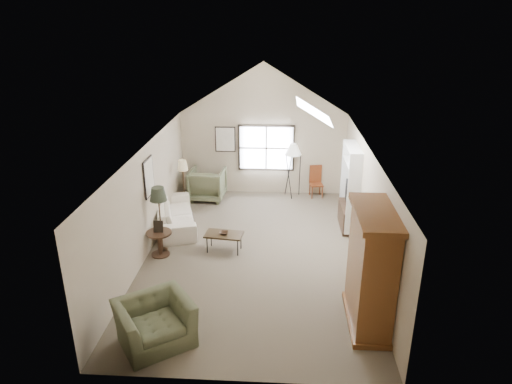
# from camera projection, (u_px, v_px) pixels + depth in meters

# --- Properties ---
(room_shell) EXTENTS (5.01, 8.01, 4.00)m
(room_shell) POSITION_uv_depth(u_px,v_px,m) (255.00, 119.00, 9.54)
(room_shell) COLOR #675B4A
(room_shell) RESTS_ON ground
(window) EXTENTS (1.72, 0.08, 1.42)m
(window) POSITION_uv_depth(u_px,v_px,m) (266.00, 148.00, 13.86)
(window) COLOR black
(window) RESTS_ON room_shell
(skylight) EXTENTS (0.80, 1.20, 0.52)m
(skylight) POSITION_uv_depth(u_px,v_px,m) (315.00, 110.00, 10.30)
(skylight) COLOR white
(skylight) RESTS_ON room_shell
(wall_art) EXTENTS (1.97, 3.71, 0.88)m
(wall_art) POSITION_uv_depth(u_px,v_px,m) (188.00, 158.00, 11.99)
(wall_art) COLOR black
(wall_art) RESTS_ON room_shell
(armoire) EXTENTS (0.60, 1.50, 2.20)m
(armoire) POSITION_uv_depth(u_px,v_px,m) (371.00, 269.00, 7.95)
(armoire) COLOR brown
(armoire) RESTS_ON ground
(tv_alcove) EXTENTS (0.32, 1.30, 2.10)m
(tv_alcove) POSITION_uv_depth(u_px,v_px,m) (350.00, 186.00, 11.65)
(tv_alcove) COLOR white
(tv_alcove) RESTS_ON ground
(media_console) EXTENTS (0.34, 1.18, 0.60)m
(media_console) POSITION_uv_depth(u_px,v_px,m) (347.00, 216.00, 11.96)
(media_console) COLOR #382316
(media_console) RESTS_ON ground
(tv_panel) EXTENTS (0.05, 0.90, 0.55)m
(tv_panel) POSITION_uv_depth(u_px,v_px,m) (349.00, 194.00, 11.73)
(tv_panel) COLOR black
(tv_panel) RESTS_ON media_console
(sofa) EXTENTS (1.54, 2.52, 0.69)m
(sofa) POSITION_uv_depth(u_px,v_px,m) (175.00, 213.00, 12.02)
(sofa) COLOR silver
(sofa) RESTS_ON ground
(armchair_near) EXTENTS (1.58, 1.54, 0.78)m
(armchair_near) POSITION_uv_depth(u_px,v_px,m) (155.00, 322.00, 7.71)
(armchair_near) COLOR #5B6043
(armchair_near) RESTS_ON ground
(armchair_far) EXTENTS (1.08, 1.10, 0.94)m
(armchair_far) POSITION_uv_depth(u_px,v_px,m) (207.00, 184.00, 13.73)
(armchair_far) COLOR #566043
(armchair_far) RESTS_ON ground
(coffee_table) EXTENTS (0.93, 0.59, 0.45)m
(coffee_table) POSITION_uv_depth(u_px,v_px,m) (224.00, 242.00, 10.76)
(coffee_table) COLOR #342615
(coffee_table) RESTS_ON ground
(bowl) EXTENTS (0.23, 0.23, 0.05)m
(bowl) POSITION_uv_depth(u_px,v_px,m) (224.00, 233.00, 10.67)
(bowl) COLOR #382717
(bowl) RESTS_ON coffee_table
(side_table) EXTENTS (0.73, 0.73, 0.59)m
(side_table) POSITION_uv_depth(u_px,v_px,m) (160.00, 244.00, 10.55)
(side_table) COLOR #352116
(side_table) RESTS_ON ground
(side_chair) EXTENTS (0.44, 0.44, 0.97)m
(side_chair) POSITION_uv_depth(u_px,v_px,m) (316.00, 182.00, 13.88)
(side_chair) COLOR brown
(side_chair) RESTS_ON ground
(tripod_lamp) EXTENTS (0.53, 0.53, 1.70)m
(tripod_lamp) POSITION_uv_depth(u_px,v_px,m) (293.00, 170.00, 13.79)
(tripod_lamp) COLOR white
(tripod_lamp) RESTS_ON ground
(dark_lamp) EXTENTS (0.49, 0.49, 1.64)m
(dark_lamp) POSITION_uv_depth(u_px,v_px,m) (160.00, 219.00, 10.55)
(dark_lamp) COLOR #24291D
(dark_lamp) RESTS_ON ground
(tan_lamp) EXTENTS (0.37, 0.37, 1.47)m
(tan_lamp) POSITION_uv_depth(u_px,v_px,m) (184.00, 184.00, 12.99)
(tan_lamp) COLOR tan
(tan_lamp) RESTS_ON ground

